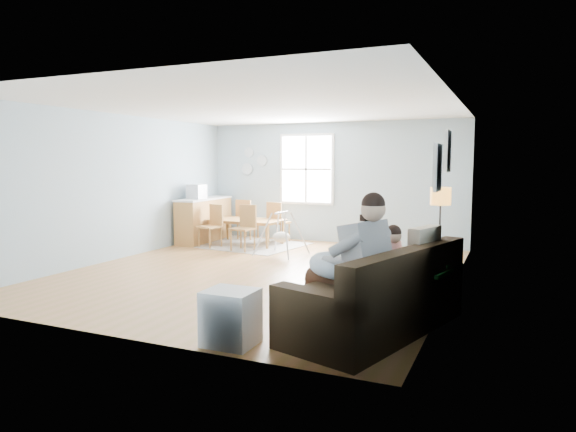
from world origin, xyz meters
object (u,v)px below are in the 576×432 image
at_px(chair_ne, 277,220).
at_px(chair_se, 245,225).
at_px(baby_swing, 281,236).
at_px(monitor, 196,192).
at_px(chair_sw, 213,223).
at_px(counter, 204,219).
at_px(dining_table, 246,232).
at_px(sofa, 381,302).
at_px(father, 353,260).
at_px(toddler, 385,256).
at_px(storage_cube, 230,317).
at_px(chair_nw, 246,217).
at_px(floor_lamp, 440,204).

bearing_deg(chair_ne, chair_se, -98.27).
bearing_deg(baby_swing, monitor, 165.38).
bearing_deg(monitor, chair_sw, -23.17).
distance_m(chair_se, counter, 1.60).
bearing_deg(chair_sw, dining_table, 46.25).
relative_size(dining_table, counter, 0.88).
distance_m(sofa, chair_sw, 6.14).
relative_size(chair_sw, chair_ne, 0.98).
height_order(chair_se, chair_ne, chair_se).
xyz_separation_m(father, toddler, (0.21, 0.51, -0.03)).
xyz_separation_m(toddler, counter, (-5.19, 4.38, -0.27)).
relative_size(toddler, chair_se, 0.94).
relative_size(father, storage_cube, 2.76).
bearing_deg(chair_nw, counter, -141.69).
distance_m(sofa, baby_swing, 4.64).
bearing_deg(father, counter, 135.54).
relative_size(chair_sw, counter, 0.50).
bearing_deg(father, dining_table, 128.73).
height_order(floor_lamp, storage_cube, floor_lamp).
height_order(sofa, monitor, monitor).
bearing_deg(monitor, storage_cube, -53.43).
relative_size(floor_lamp, chair_ne, 1.57).
xyz_separation_m(chair_se, chair_ne, (0.17, 1.18, -0.01)).
height_order(dining_table, monitor, monitor).
bearing_deg(baby_swing, dining_table, 144.80).
relative_size(sofa, monitor, 6.78).
height_order(chair_se, chair_nw, chair_nw).
bearing_deg(baby_swing, chair_se, 164.88).
xyz_separation_m(monitor, baby_swing, (2.35, -0.61, -0.78)).
bearing_deg(chair_nw, storage_cube, -62.89).
bearing_deg(dining_table, chair_se, -59.96).
relative_size(floor_lamp, counter, 0.80).
height_order(father, chair_sw, father).
height_order(dining_table, chair_sw, chair_sw).
bearing_deg(chair_sw, floor_lamp, -18.41).
bearing_deg(father, monitor, 137.42).
bearing_deg(toddler, father, -112.61).
distance_m(floor_lamp, chair_se, 4.38).
distance_m(father, counter, 6.99).
bearing_deg(chair_ne, counter, -163.51).
bearing_deg(chair_ne, father, -57.89).
xyz_separation_m(floor_lamp, chair_se, (-4.06, 1.51, -0.66)).
distance_m(father, chair_nw, 6.93).
distance_m(chair_sw, chair_nw, 1.19).
relative_size(storage_cube, monitor, 1.50).
xyz_separation_m(floor_lamp, monitor, (-5.47, 1.87, -0.04)).
height_order(toddler, monitor, monitor).
bearing_deg(father, chair_sw, 135.53).
xyz_separation_m(toddler, floor_lamp, (0.31, 2.17, 0.42)).
distance_m(storage_cube, dining_table, 6.23).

